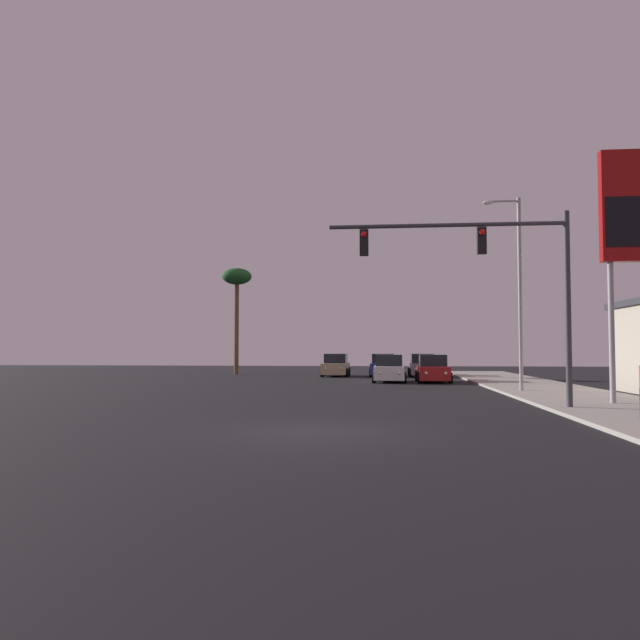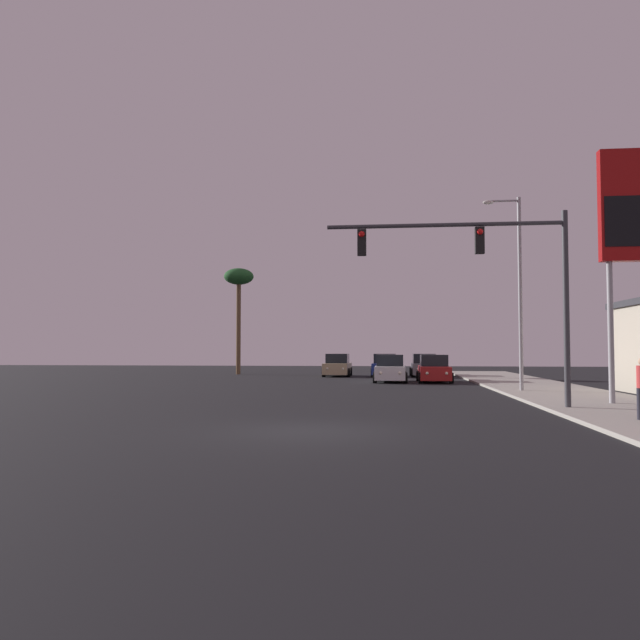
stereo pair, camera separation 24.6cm
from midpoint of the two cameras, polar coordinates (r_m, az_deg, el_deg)
The scene contains 11 objects.
ground_plane at distance 15.55m, azimuth -0.36°, elevation -10.12°, with size 120.00×120.00×0.00m, color black.
sidewalk_right at distance 26.55m, azimuth 23.27°, elevation -6.69°, with size 5.00×60.00×0.12m.
car_grey at distance 46.82m, azimuth 9.64°, elevation -4.19°, with size 2.04×4.31×1.68m.
car_white at distance 38.73m, azimuth 6.59°, elevation -4.53°, with size 2.04×4.32×1.68m.
car_tan at distance 46.73m, azimuth 1.76°, elevation -4.23°, with size 2.04×4.33×1.68m.
car_red at distance 38.83m, azimuth 10.56°, elevation -4.50°, with size 2.04×4.32×1.68m.
car_blue at distance 46.71m, azimuth 6.12°, elevation -4.22°, with size 2.04×4.34×1.68m.
traffic_light_mast at distance 21.75m, azimuth 15.89°, elevation 4.68°, with size 8.02×0.36×6.50m.
street_lamp at distance 30.47m, azimuth 17.80°, elevation 3.29°, with size 1.74×0.24×9.00m.
gas_station_sign at distance 24.96m, azimuth 26.66°, elevation 8.23°, with size 2.00×0.42×9.00m.
palm_tree_far at distance 51.01m, azimuth -7.30°, elevation 3.44°, with size 2.40×2.40×8.58m.
Camera 2 is at (1.87, -15.31, 2.01)m, focal length 35.00 mm.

